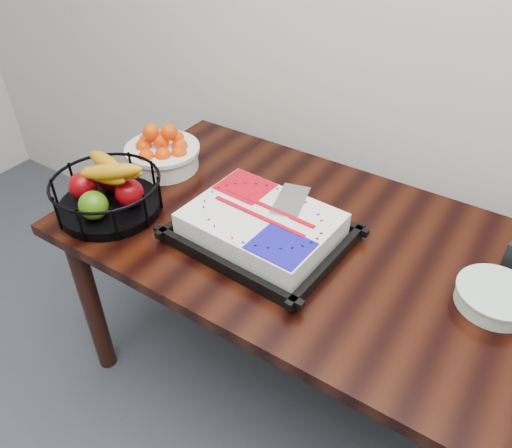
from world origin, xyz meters
The scene contains 5 objects.
table centered at (0.00, 2.00, 0.66)m, with size 1.80×0.90×0.75m.
cake_tray centered at (-0.24, 1.90, 0.80)m, with size 0.52×0.42×0.10m.
tangerine_bowl centered at (-0.78, 2.06, 0.83)m, with size 0.28×0.28×0.18m.
fruit_basket centered at (-0.74, 1.75, 0.83)m, with size 0.36×0.36×0.19m.
plate_stack centered at (0.43, 2.02, 0.78)m, with size 0.21×0.21×0.05m.
Camera 1 is at (0.41, 0.90, 1.75)m, focal length 35.00 mm.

